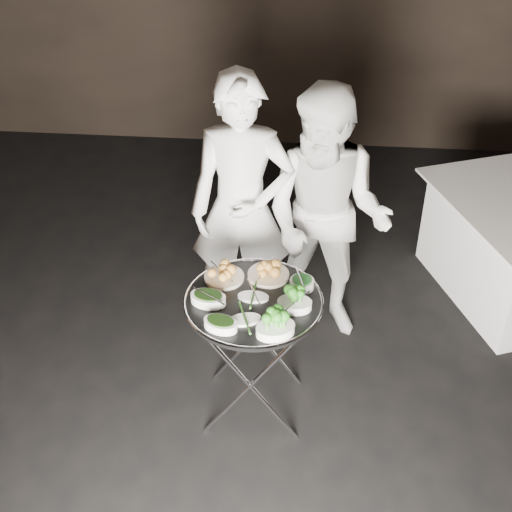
# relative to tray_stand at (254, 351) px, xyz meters

# --- Properties ---
(floor) EXTENTS (6.00, 7.00, 0.05)m
(floor) POSITION_rel_tray_stand_xyz_m (-0.09, -0.20, -0.45)
(floor) COLOR black
(floor) RESTS_ON ground
(tray_stand) EXTENTS (0.52, 0.44, 0.77)m
(tray_stand) POSITION_rel_tray_stand_xyz_m (0.00, 0.00, 0.00)
(tray_stand) COLOR silver
(tray_stand) RESTS_ON floor
(serving_tray) EXTENTS (0.71, 0.71, 0.04)m
(serving_tray) POSITION_rel_tray_stand_xyz_m (0.00, 0.00, 0.34)
(serving_tray) COLOR black
(serving_tray) RESTS_ON tray_stand
(potato_plate_a) EXTENTS (0.21, 0.21, 0.08)m
(potato_plate_a) POSITION_rel_tray_stand_xyz_m (-0.17, 0.17, 0.39)
(potato_plate_a) COLOR beige
(potato_plate_a) RESTS_ON serving_tray
(potato_plate_b) EXTENTS (0.22, 0.22, 0.08)m
(potato_plate_b) POSITION_rel_tray_stand_xyz_m (0.06, 0.21, 0.39)
(potato_plate_b) COLOR beige
(potato_plate_b) RESTS_ON serving_tray
(greens_bowl) EXTENTS (0.13, 0.13, 0.07)m
(greens_bowl) POSITION_rel_tray_stand_xyz_m (0.24, 0.13, 0.39)
(greens_bowl) COLOR white
(greens_bowl) RESTS_ON serving_tray
(asparagus_plate_a) EXTENTS (0.16, 0.10, 0.03)m
(asparagus_plate_a) POSITION_rel_tray_stand_xyz_m (-0.00, 0.02, 0.37)
(asparagus_plate_a) COLOR white
(asparagus_plate_a) RESTS_ON serving_tray
(asparagus_plate_b) EXTENTS (0.18, 0.13, 0.03)m
(asparagus_plate_b) POSITION_rel_tray_stand_xyz_m (-0.03, -0.16, 0.37)
(asparagus_plate_b) COLOR white
(asparagus_plate_b) RESTS_ON serving_tray
(spinach_bowl_a) EXTENTS (0.20, 0.15, 0.08)m
(spinach_bowl_a) POSITION_rel_tray_stand_xyz_m (-0.22, -0.04, 0.39)
(spinach_bowl_a) COLOR white
(spinach_bowl_a) RESTS_ON serving_tray
(spinach_bowl_b) EXTENTS (0.19, 0.15, 0.07)m
(spinach_bowl_b) POSITION_rel_tray_stand_xyz_m (-0.14, -0.22, 0.38)
(spinach_bowl_b) COLOR white
(spinach_bowl_b) RESTS_ON serving_tray
(broccoli_bowl_a) EXTENTS (0.17, 0.13, 0.07)m
(broccoli_bowl_a) POSITION_rel_tray_stand_xyz_m (0.21, -0.04, 0.38)
(broccoli_bowl_a) COLOR white
(broccoli_bowl_a) RESTS_ON serving_tray
(broccoli_bowl_b) EXTENTS (0.23, 0.20, 0.08)m
(broccoli_bowl_b) POSITION_rel_tray_stand_xyz_m (0.13, -0.24, 0.39)
(broccoli_bowl_b) COLOR white
(broccoli_bowl_b) RESTS_ON serving_tray
(serving_utensils) EXTENTS (0.59, 0.45, 0.01)m
(serving_utensils) POSITION_rel_tray_stand_xyz_m (0.02, 0.07, 0.41)
(serving_utensils) COLOR silver
(serving_utensils) RESTS_ON serving_tray
(waiter_left) EXTENTS (0.62, 0.41, 1.68)m
(waiter_left) POSITION_rel_tray_stand_xyz_m (-0.14, 0.76, 0.41)
(waiter_left) COLOR white
(waiter_left) RESTS_ON floor
(waiter_right) EXTENTS (0.93, 0.82, 1.62)m
(waiter_right) POSITION_rel_tray_stand_xyz_m (0.36, 0.75, 0.38)
(waiter_right) COLOR white
(waiter_right) RESTS_ON floor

